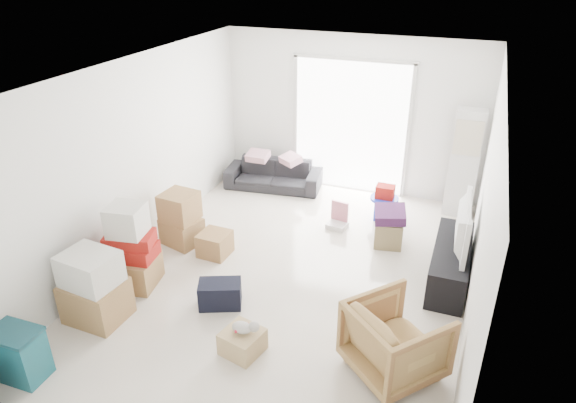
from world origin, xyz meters
The scene contains 21 objects.
room_shell centered at (0.00, 0.00, 1.35)m, with size 4.98×6.48×3.18m.
sliding_door centered at (0.00, 2.98, 1.24)m, with size 2.10×0.04×2.33m.
ac_tower centered at (1.95, 2.65, 0.88)m, with size 0.45×0.30×1.75m, color silver.
tv_console centered at (2.00, 0.65, 0.25)m, with size 0.46×1.52×0.51m, color black.
television centered at (2.00, 0.65, 0.58)m, with size 1.10×0.63×0.14m, color black.
sofa centered at (-1.25, 2.50, 0.33)m, with size 1.70×0.50×0.66m, color black.
pillow_left centered at (-1.53, 2.47, 0.72)m, with size 0.37×0.29×0.12m, color #BF8B9E.
pillow_right centered at (-0.93, 2.53, 0.73)m, with size 0.37×0.30×0.13m, color #BF8B9E.
armchair centered at (1.61, -1.22, 0.43)m, with size 0.84×0.79×0.87m, color tan.
storage_bins centered at (-1.90, -2.64, 0.29)m, with size 0.51×0.36×0.58m.
box_stack_a centered at (-1.80, -1.61, 0.42)m, with size 0.68×0.57×0.88m.
box_stack_b centered at (-1.80, -0.88, 0.49)m, with size 0.68×0.65×1.13m.
box_stack_c centered at (-1.77, 0.23, 0.39)m, with size 0.64×0.57×0.81m.
loose_box centered at (-1.17, 0.11, 0.17)m, with size 0.41×0.41×0.34m, color #9D7546.
duffel_bag centered at (-0.56, -0.89, 0.16)m, with size 0.51×0.30×0.32m, color black.
ottoman centered at (1.08, 1.25, 0.20)m, with size 0.39×0.39×0.39m, color olive.
blanket centered at (1.08, 1.25, 0.46)m, with size 0.43×0.43×0.14m, color #401E4B.
kids_table centered at (0.86, 2.01, 0.41)m, with size 0.45×0.45×0.59m.
toy_walker centered at (0.25, 1.51, 0.11)m, with size 0.33×0.30×0.40m.
wood_crate centered at (0.04, -1.53, 0.13)m, with size 0.40×0.40×0.26m, color tan.
plush_bunny centered at (0.07, -1.52, 0.33)m, with size 0.30×0.17×0.15m.
Camera 1 is at (2.01, -5.34, 3.97)m, focal length 32.00 mm.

